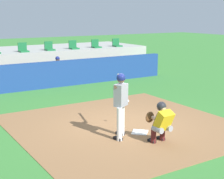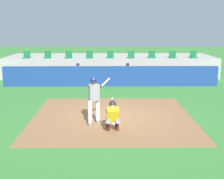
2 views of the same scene
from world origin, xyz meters
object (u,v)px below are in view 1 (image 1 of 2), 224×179
at_px(home_plate, 140,132).
at_px(stadium_seat_4, 23,49).
at_px(catcher_crouched, 161,121).
at_px(stadium_seat_5, 49,48).
at_px(stadium_seat_8, 117,44).
at_px(stadium_seat_6, 74,47).
at_px(stadium_seat_7, 96,45).
at_px(batter_at_plate, 121,101).
at_px(dugout_player_1, 59,69).

relative_size(home_plate, stadium_seat_4, 0.92).
bearing_deg(home_plate, catcher_crouched, -91.12).
distance_m(stadium_seat_4, stadium_seat_5, 1.44).
xyz_separation_m(stadium_seat_4, stadium_seat_8, (5.78, 0.00, 0.00)).
height_order(stadium_seat_6, stadium_seat_7, same).
bearing_deg(batter_at_plate, dugout_player_1, 77.82).
relative_size(stadium_seat_4, stadium_seat_8, 1.00).
bearing_deg(home_plate, stadium_seat_8, 60.42).
bearing_deg(stadium_seat_5, stadium_seat_4, 180.00).
bearing_deg(catcher_crouched, dugout_player_1, 83.08).
bearing_deg(home_plate, dugout_player_1, 82.43).
distance_m(batter_at_plate, catcher_crouched, 1.18).
distance_m(dugout_player_1, stadium_seat_6, 2.85).
xyz_separation_m(catcher_crouched, dugout_player_1, (1.10, 9.06, 0.07)).
xyz_separation_m(catcher_crouched, stadium_seat_4, (0.02, 11.09, 0.93)).
bearing_deg(stadium_seat_8, stadium_seat_7, 180.00).
distance_m(home_plate, stadium_seat_7, 11.17).
distance_m(home_plate, stadium_seat_4, 10.29).
bearing_deg(stadium_seat_6, home_plate, -105.84).
xyz_separation_m(stadium_seat_4, stadium_seat_7, (4.33, 0.00, 0.00)).
distance_m(batter_at_plate, stadium_seat_6, 10.83).
distance_m(home_plate, batter_at_plate, 1.22).
relative_size(dugout_player_1, stadium_seat_4, 2.71).
relative_size(stadium_seat_5, stadium_seat_7, 1.00).
height_order(home_plate, stadium_seat_7, stadium_seat_7).
distance_m(stadium_seat_4, stadium_seat_8, 5.78).
bearing_deg(stadium_seat_5, dugout_player_1, -100.10).
bearing_deg(batter_at_plate, stadium_seat_5, 78.23).
distance_m(catcher_crouched, stadium_seat_4, 11.13).
height_order(batter_at_plate, stadium_seat_8, stadium_seat_8).
height_order(catcher_crouched, stadium_seat_5, stadium_seat_5).
distance_m(dugout_player_1, stadium_seat_5, 2.24).
xyz_separation_m(catcher_crouched, stadium_seat_5, (1.46, 11.09, 0.93)).
xyz_separation_m(home_plate, stadium_seat_8, (5.78, 10.18, 1.51)).
relative_size(stadium_seat_4, stadium_seat_5, 1.00).
distance_m(home_plate, catcher_crouched, 1.09).
bearing_deg(stadium_seat_5, stadium_seat_6, 0.00).
xyz_separation_m(catcher_crouched, stadium_seat_6, (2.91, 11.09, 0.93)).
bearing_deg(dugout_player_1, stadium_seat_4, 118.00).
distance_m(stadium_seat_5, stadium_seat_8, 4.33).
bearing_deg(stadium_seat_4, catcher_crouched, -90.09).
distance_m(stadium_seat_5, stadium_seat_6, 1.44).
height_order(batter_at_plate, catcher_crouched, batter_at_plate).
bearing_deg(stadium_seat_6, catcher_crouched, -104.68).
height_order(catcher_crouched, dugout_player_1, dugout_player_1).
distance_m(stadium_seat_7, stadium_seat_8, 1.44).
bearing_deg(home_plate, stadium_seat_4, 90.00).
xyz_separation_m(home_plate, catcher_crouched, (-0.02, -0.92, 0.59)).
height_order(dugout_player_1, stadium_seat_8, stadium_seat_8).
bearing_deg(stadium_seat_8, home_plate, -119.58).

